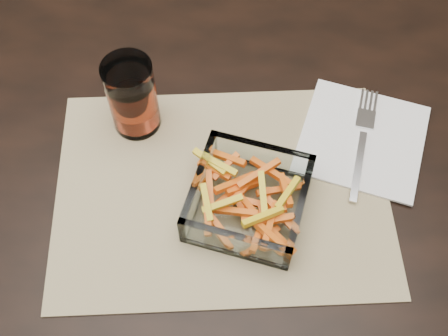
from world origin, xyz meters
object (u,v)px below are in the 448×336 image
at_px(fork, 362,139).
at_px(dining_table, 184,213).
at_px(glass_bowl, 248,200).
at_px(tumbler, 133,98).

bearing_deg(fork, dining_table, -150.42).
bearing_deg(glass_bowl, tumbler, 142.50).
bearing_deg(fork, tumbler, -171.69).
distance_m(dining_table, glass_bowl, 0.15).
relative_size(dining_table, fork, 8.28).
xyz_separation_m(dining_table, tumbler, (-0.07, 0.10, 0.15)).
xyz_separation_m(glass_bowl, tumbler, (-0.17, 0.13, 0.03)).
height_order(dining_table, tumbler, tumbler).
bearing_deg(glass_bowl, dining_table, 162.42).
relative_size(tumbler, fork, 0.62).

